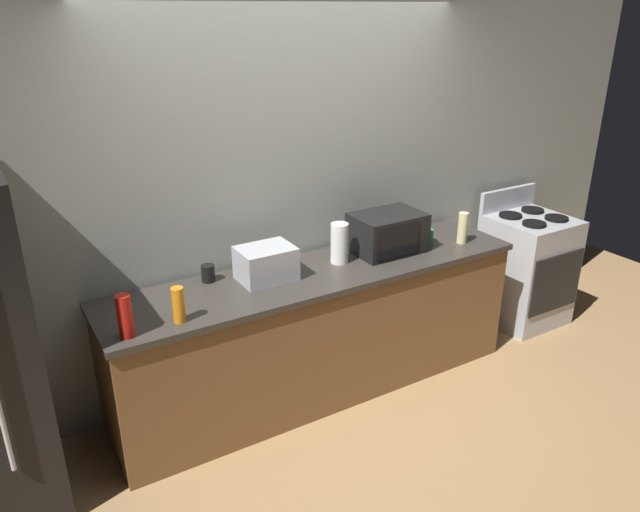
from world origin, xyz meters
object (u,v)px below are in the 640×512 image
(microwave, at_px, (387,233))
(bottle_hot_sauce, at_px, (125,316))
(paper_towel_roll, at_px, (339,243))
(bottle_dish_soap, at_px, (179,305))
(stove_range, at_px, (526,268))
(toaster_oven, at_px, (266,263))
(bottle_hand_soap, at_px, (463,228))
(mug_green, at_px, (428,236))
(mug_black, at_px, (208,273))

(microwave, relative_size, bottle_hot_sauce, 2.05)
(paper_towel_roll, relative_size, bottle_dish_soap, 1.34)
(paper_towel_roll, relative_size, bottle_hot_sauce, 1.15)
(stove_range, distance_m, paper_towel_roll, 1.91)
(paper_towel_roll, bearing_deg, bottle_dish_soap, -168.28)
(stove_range, bearing_deg, bottle_hot_sauce, -176.39)
(toaster_oven, relative_size, bottle_hand_soap, 1.51)
(bottle_hand_soap, xyz_separation_m, mug_green, (-0.21, 0.12, -0.06))
(bottle_hot_sauce, xyz_separation_m, bottle_hand_soap, (2.41, 0.10, -0.00))
(stove_range, relative_size, bottle_hand_soap, 4.79)
(bottle_hot_sauce, bearing_deg, stove_range, 3.61)
(paper_towel_roll, distance_m, bottle_hot_sauce, 1.48)
(paper_towel_roll, xyz_separation_m, bottle_hot_sauce, (-1.46, -0.26, -0.02))
(bottle_dish_soap, xyz_separation_m, bottle_hand_soap, (2.12, 0.09, 0.01))
(paper_towel_roll, height_order, bottle_hand_soap, paper_towel_roll)
(paper_towel_roll, bearing_deg, bottle_hand_soap, -9.26)
(bottle_hand_soap, relative_size, mug_green, 2.21)
(bottle_hot_sauce, height_order, mug_green, bottle_hot_sauce)
(toaster_oven, height_order, bottle_dish_soap, toaster_oven)
(stove_range, height_order, mug_green, stove_range)
(toaster_oven, xyz_separation_m, paper_towel_roll, (0.53, -0.01, 0.03))
(stove_range, xyz_separation_m, mug_black, (-2.68, 0.21, 0.49))
(mug_black, bearing_deg, stove_range, -4.59)
(stove_range, height_order, bottle_dish_soap, bottle_dish_soap)
(toaster_oven, xyz_separation_m, bottle_dish_soap, (-0.64, -0.25, -0.00))
(mug_green, bearing_deg, toaster_oven, 178.10)
(toaster_oven, height_order, paper_towel_roll, paper_towel_roll)
(bottle_hand_soap, distance_m, mug_green, 0.25)
(bottle_dish_soap, bearing_deg, bottle_hot_sauce, -177.35)
(bottle_hand_soap, bearing_deg, paper_towel_roll, 170.74)
(stove_range, distance_m, bottle_dish_soap, 3.05)
(toaster_oven, xyz_separation_m, bottle_hot_sauce, (-0.93, -0.27, 0.01))
(mug_green, bearing_deg, stove_range, -0.96)
(toaster_oven, relative_size, bottle_hot_sauce, 1.45)
(mug_black, bearing_deg, bottle_hot_sauce, -145.15)
(paper_towel_roll, distance_m, mug_green, 0.74)
(microwave, height_order, mug_green, microwave)
(toaster_oven, bearing_deg, mug_green, -1.90)
(paper_towel_roll, relative_size, mug_black, 2.51)
(bottle_dish_soap, xyz_separation_m, mug_green, (1.91, 0.21, -0.05))
(toaster_oven, distance_m, bottle_dish_soap, 0.69)
(bottle_hot_sauce, distance_m, mug_black, 0.74)
(stove_range, relative_size, bottle_hot_sauce, 4.61)
(paper_towel_roll, bearing_deg, microwave, -0.32)
(bottle_hand_soap, xyz_separation_m, mug_black, (-1.80, 0.32, -0.06))
(toaster_oven, bearing_deg, paper_towel_roll, -1.08)
(microwave, distance_m, bottle_hand_soap, 0.58)
(bottle_dish_soap, bearing_deg, toaster_oven, 21.52)
(bottle_hand_soap, bearing_deg, mug_black, 169.96)
(stove_range, relative_size, paper_towel_roll, 4.00)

